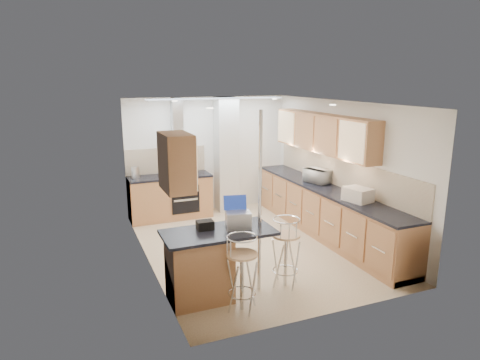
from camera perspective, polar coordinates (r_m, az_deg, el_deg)
name	(u,v)px	position (r m, az deg, el deg)	size (l,w,h in m)	color
ground	(252,246)	(7.64, 1.58, -8.81)	(4.80, 4.80, 0.00)	tan
room_shell	(260,156)	(7.66, 2.74, 3.28)	(3.64, 4.84, 2.51)	white
right_counter	(325,211)	(8.17, 11.30, -4.14)	(0.63, 4.40, 0.92)	#B07846
back_counter	(170,197)	(9.10, -9.28, -2.22)	(1.70, 0.63, 0.92)	#B07846
peninsula	(219,264)	(5.83, -2.84, -11.09)	(1.47, 0.72, 0.94)	#B07846
microwave	(318,176)	(8.37, 10.35, 0.54)	(0.48, 0.33, 0.27)	white
laptop	(238,220)	(5.73, -0.25, -5.33)	(0.32, 0.24, 0.22)	#A2A5AA
bag	(205,225)	(5.70, -4.69, -6.01)	(0.22, 0.16, 0.12)	black
bar_stool_near	(242,273)	(5.51, 0.27, -12.31)	(0.41, 0.41, 1.01)	tan
bar_stool_end	(286,252)	(6.14, 6.12, -9.55)	(0.41, 0.41, 1.01)	tan
jar_a	(305,172)	(8.92, 8.71, 1.09)	(0.12, 0.12, 0.17)	silver
jar_b	(306,173)	(8.91, 8.81, 0.95)	(0.11, 0.11, 0.13)	silver
jar_c	(346,192)	(7.49, 13.98, -1.50)	(0.14, 0.14, 0.19)	#BEB298
jar_d	(363,194)	(7.52, 16.04, -1.81)	(0.10, 0.10, 0.13)	white
bread_bin	(358,195)	(7.27, 15.45, -1.89)	(0.33, 0.42, 0.22)	silver
kettle	(135,172)	(8.88, -13.77, 0.99)	(0.16, 0.16, 0.23)	silver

